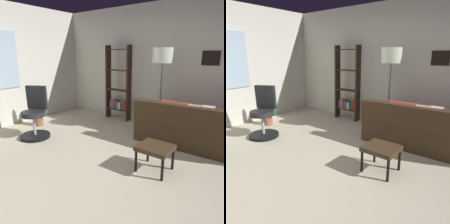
# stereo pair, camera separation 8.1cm
# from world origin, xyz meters

# --- Properties ---
(ground_plane) EXTENTS (4.67, 6.05, 0.10)m
(ground_plane) POSITION_xyz_m (0.00, 0.00, -0.05)
(ground_plane) COLOR beige
(wall_right_with_frames) EXTENTS (0.12, 6.05, 2.63)m
(wall_right_with_frames) POSITION_xyz_m (2.38, -0.00, 1.31)
(wall_right_with_frames) COLOR silver
(wall_right_with_frames) RESTS_ON ground_plane
(couch) EXTENTS (1.60, 1.90, 0.79)m
(couch) POSITION_xyz_m (1.74, -0.71, 0.28)
(couch) COLOR #3C2C1A
(couch) RESTS_ON ground_plane
(footstool) EXTENTS (0.42, 0.45, 0.37)m
(footstool) POSITION_xyz_m (0.40, -0.47, 0.32)
(footstool) COLOR #3C2C1A
(footstool) RESTS_ON ground_plane
(office_chair) EXTENTS (0.58, 0.56, 0.98)m
(office_chair) POSITION_xyz_m (0.18, 1.94, 0.39)
(office_chair) COLOR black
(office_chair) RESTS_ON ground_plane
(bookshelf) EXTENTS (0.18, 0.64, 1.77)m
(bookshelf) POSITION_xyz_m (2.12, 1.35, 0.77)
(bookshelf) COLOR #362519
(bookshelf) RESTS_ON ground_plane
(floor_lamp) EXTENTS (0.38, 0.38, 1.69)m
(floor_lamp) POSITION_xyz_m (1.81, 0.12, 1.44)
(floor_lamp) COLOR slate
(floor_lamp) RESTS_ON ground_plane
(potted_plant) EXTENTS (0.34, 0.43, 0.66)m
(potted_plant) POSITION_xyz_m (0.62, 2.46, 0.31)
(potted_plant) COLOR #95593C
(potted_plant) RESTS_ON ground_plane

